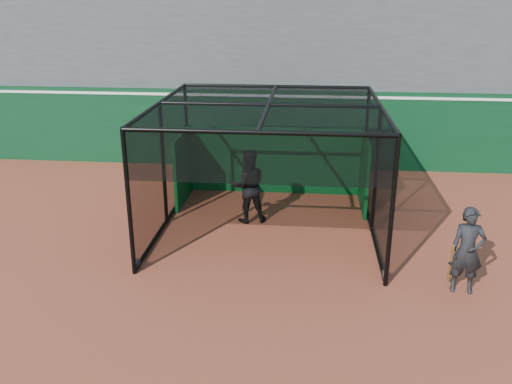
{
  "coord_description": "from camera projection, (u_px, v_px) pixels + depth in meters",
  "views": [
    {
      "loc": [
        1.06,
        -8.76,
        5.34
      ],
      "look_at": [
        0.01,
        2.0,
        1.4
      ],
      "focal_mm": 38.0,
      "sensor_mm": 36.0,
      "label": 1
    }
  ],
  "objects": [
    {
      "name": "ground",
      "position": [
        245.0,
        299.0,
        10.11
      ],
      "size": [
        120.0,
        120.0,
        0.0
      ],
      "primitive_type": "plane",
      "color": "brown",
      "rests_on": "ground"
    },
    {
      "name": "outfield_wall",
      "position": [
        275.0,
        127.0,
        17.62
      ],
      "size": [
        50.0,
        0.5,
        2.5
      ],
      "color": "#093619",
      "rests_on": "ground"
    },
    {
      "name": "grandstand",
      "position": [
        282.0,
        20.0,
        20.06
      ],
      "size": [
        50.0,
        7.85,
        8.95
      ],
      "color": "#4C4C4F",
      "rests_on": "ground"
    },
    {
      "name": "batting_cage",
      "position": [
        268.0,
        168.0,
        12.76
      ],
      "size": [
        5.12,
        5.34,
        3.01
      ],
      "color": "black",
      "rests_on": "ground"
    },
    {
      "name": "batter",
      "position": [
        248.0,
        186.0,
        13.3
      ],
      "size": [
        1.04,
        0.89,
        1.84
      ],
      "primitive_type": "imported",
      "rotation": [
        0.0,
        0.0,
        3.38
      ],
      "color": "black",
      "rests_on": "ground"
    },
    {
      "name": "on_deck_player",
      "position": [
        467.0,
        251.0,
        10.1
      ],
      "size": [
        0.66,
        0.47,
        1.7
      ],
      "color": "black",
      "rests_on": "ground"
    }
  ]
}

